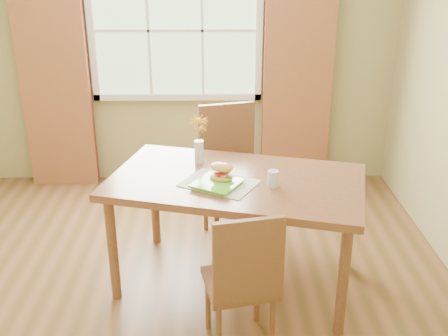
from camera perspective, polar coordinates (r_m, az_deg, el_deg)
name	(u,v)px	position (r m, az deg, el deg)	size (l,w,h in m)	color
room	(154,100)	(3.25, -7.62, 7.34)	(4.24, 3.84, 2.74)	brown
window	(175,30)	(5.05, -5.31, 14.69)	(1.62, 0.06, 1.32)	#A2CB99
curtain_left	(54,76)	(5.25, -18.02, 9.55)	(0.65, 0.08, 2.20)	maroon
curtain_right	(298,75)	(5.07, 8.05, 10.00)	(0.65, 0.08, 2.20)	maroon
dining_table	(236,190)	(3.49, 1.32, -2.39)	(1.83, 1.32, 0.80)	brown
chair_near	(243,277)	(2.99, 2.08, -11.80)	(0.46, 0.46, 0.93)	brown
chair_far	(230,166)	(4.19, 0.65, 0.20)	(0.55, 0.55, 1.09)	brown
placemat	(219,183)	(3.38, -0.53, -1.67)	(0.45, 0.33, 0.01)	silver
plate	(217,185)	(3.33, -0.78, -1.81)	(0.27, 0.27, 0.01)	#5FCB32
croissant_sandwich	(222,172)	(3.35, -0.27, -0.44)	(0.19, 0.18, 0.12)	#F9AF55
water_glass	(273,179)	(3.33, 5.37, -1.21)	(0.07, 0.07, 0.11)	silver
flower_vase	(199,136)	(3.64, -2.75, 3.53)	(0.14, 0.14, 0.34)	silver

